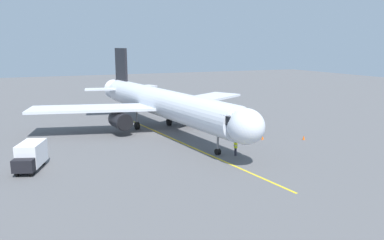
{
  "coord_description": "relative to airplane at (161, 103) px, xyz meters",
  "views": [
    {
      "loc": [
        14.82,
        48.32,
        11.84
      ],
      "look_at": [
        -2.72,
        7.45,
        3.0
      ],
      "focal_mm": 34.89,
      "sensor_mm": 36.0,
      "label": 1
    }
  ],
  "objects": [
    {
      "name": "apron_lead_in_line",
      "position": [
        -0.04,
        6.28,
        -4.0
      ],
      "size": [
        5.8,
        39.65,
        0.01
      ],
      "primitive_type": "cube",
      "rotation": [
        0.0,
        0.0,
        0.14
      ],
      "color": "yellow",
      "rests_on": "ground"
    },
    {
      "name": "box_truck_near_nose",
      "position": [
        17.1,
        10.99,
        -2.62
      ],
      "size": [
        3.36,
        4.99,
        2.62
      ],
      "color": "black",
      "rests_on": "ground"
    },
    {
      "name": "safety_cone_nose_left",
      "position": [
        -10.38,
        9.78,
        -3.73
      ],
      "size": [
        0.32,
        0.32,
        0.55
      ],
      "primitive_type": "cone",
      "color": "#F2590F",
      "rests_on": "ground"
    },
    {
      "name": "airplane",
      "position": [
        0.0,
        0.0,
        0.0
      ],
      "size": [
        34.47,
        40.3,
        11.5
      ],
      "color": "silver",
      "rests_on": "ground"
    },
    {
      "name": "ground_crew_marshaller",
      "position": [
        -3.56,
        14.71,
        -3.12
      ],
      "size": [
        0.26,
        0.41,
        1.71
      ],
      "color": "#23232D",
      "rests_on": "ground"
    },
    {
      "name": "safety_cone_nose_right",
      "position": [
        -15.17,
        11.98,
        -3.73
      ],
      "size": [
        0.32,
        0.32,
        0.55
      ],
      "primitive_type": "cone",
      "color": "#F2590F",
      "rests_on": "ground"
    },
    {
      "name": "ground_plane",
      "position": [
        1.57,
        0.75,
        -4.0
      ],
      "size": [
        220.0,
        220.0,
        0.0
      ],
      "primitive_type": "plane",
      "color": "#565659"
    }
  ]
}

